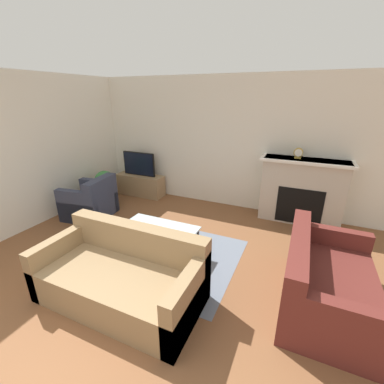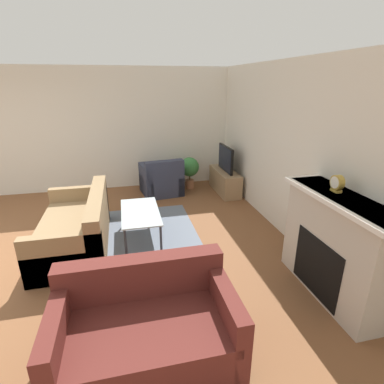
# 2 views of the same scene
# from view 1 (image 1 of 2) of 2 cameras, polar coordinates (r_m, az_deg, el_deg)

# --- Properties ---
(wall_back) EXTENTS (8.68, 0.06, 2.70)m
(wall_back) POSITION_cam_1_polar(r_m,az_deg,el_deg) (5.53, 6.81, 10.64)
(wall_back) COLOR silver
(wall_back) RESTS_ON ground_plane
(wall_left) EXTENTS (0.06, 7.54, 2.70)m
(wall_left) POSITION_cam_1_polar(r_m,az_deg,el_deg) (5.43, -32.73, 7.34)
(wall_left) COLOR silver
(wall_left) RESTS_ON ground_plane
(area_rug) EXTENTS (2.34, 1.78, 0.00)m
(area_rug) POSITION_cam_1_polar(r_m,az_deg,el_deg) (4.13, -7.02, -13.31)
(area_rug) COLOR slate
(area_rug) RESTS_ON ground_plane
(fireplace) EXTENTS (1.57, 0.48, 1.23)m
(fireplace) POSITION_cam_1_polar(r_m,az_deg,el_deg) (5.23, 23.19, 0.42)
(fireplace) COLOR #BCB2A3
(fireplace) RESTS_ON ground_plane
(tv_stand) EXTENTS (1.17, 0.40, 0.50)m
(tv_stand) POSITION_cam_1_polar(r_m,az_deg,el_deg) (6.40, -11.35, 1.57)
(tv_stand) COLOR #997A56
(tv_stand) RESTS_ON ground_plane
(tv) EXTENTS (0.83, 0.06, 0.55)m
(tv) POSITION_cam_1_polar(r_m,az_deg,el_deg) (6.24, -11.70, 6.15)
(tv) COLOR black
(tv) RESTS_ON tv_stand
(couch_sectional) EXTENTS (1.92, 0.95, 0.82)m
(couch_sectional) POSITION_cam_1_polar(r_m,az_deg,el_deg) (3.31, -15.18, -17.71)
(couch_sectional) COLOR #8C704C
(couch_sectional) RESTS_ON ground_plane
(couch_loveseat) EXTENTS (0.95, 1.57, 0.82)m
(couch_loveseat) POSITION_cam_1_polar(r_m,az_deg,el_deg) (3.46, 27.34, -17.65)
(couch_loveseat) COLOR #5B231E
(couch_loveseat) RESTS_ON ground_plane
(armchair_by_window) EXTENTS (0.92, 0.94, 0.82)m
(armchair_by_window) POSITION_cam_1_polar(r_m,az_deg,el_deg) (5.51, -21.54, -2.14)
(armchair_by_window) COLOR #33384C
(armchair_by_window) RESTS_ON ground_plane
(coffee_table) EXTENTS (1.14, 0.58, 0.45)m
(coffee_table) POSITION_cam_1_polar(r_m,az_deg,el_deg) (3.91, -7.39, -8.43)
(coffee_table) COLOR #333338
(coffee_table) RESTS_ON ground_plane
(potted_plant) EXTENTS (0.44, 0.44, 0.74)m
(potted_plant) POSITION_cam_1_polar(r_m,az_deg,el_deg) (6.06, -18.78, 2.06)
(potted_plant) COLOR #AD704C
(potted_plant) RESTS_ON ground_plane
(mantel_clock) EXTENTS (0.16, 0.07, 0.19)m
(mantel_clock) POSITION_cam_1_polar(r_m,az_deg,el_deg) (5.06, 22.55, 8.01)
(mantel_clock) COLOR #B79338
(mantel_clock) RESTS_ON fireplace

